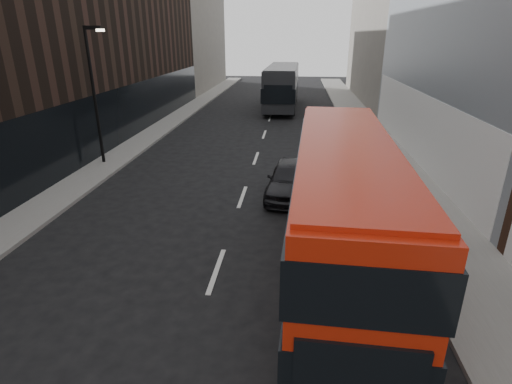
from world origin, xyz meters
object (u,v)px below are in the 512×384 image
(red_bus, at_px, (342,209))
(car_c, at_px, (330,127))
(street_lamp, at_px, (95,87))
(car_a, at_px, (290,178))
(car_b, at_px, (317,131))
(grey_bus, at_px, (282,86))

(red_bus, height_order, car_c, red_bus)
(street_lamp, distance_m, car_c, 15.65)
(red_bus, xyz_separation_m, car_c, (1.13, 18.40, -1.72))
(red_bus, distance_m, car_c, 18.52)
(car_c, bearing_deg, car_a, -104.79)
(street_lamp, distance_m, red_bus, 15.76)
(car_a, xyz_separation_m, car_b, (1.64, 10.20, -0.17))
(grey_bus, height_order, car_b, grey_bus)
(red_bus, xyz_separation_m, grey_bus, (-2.77, 29.78, -0.22))
(street_lamp, relative_size, car_a, 1.52)
(red_bus, height_order, car_a, red_bus)
(street_lamp, height_order, red_bus, street_lamp)
(street_lamp, bearing_deg, red_bus, -41.15)
(red_bus, distance_m, car_a, 7.08)
(grey_bus, bearing_deg, red_bus, -83.61)
(red_bus, bearing_deg, car_b, 91.83)
(grey_bus, height_order, car_a, grey_bus)
(red_bus, xyz_separation_m, car_a, (-1.48, 6.74, -1.57))
(red_bus, bearing_deg, grey_bus, 97.68)
(street_lamp, distance_m, grey_bus, 21.56)
(car_c, bearing_deg, car_b, -125.77)
(car_a, relative_size, car_c, 1.05)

